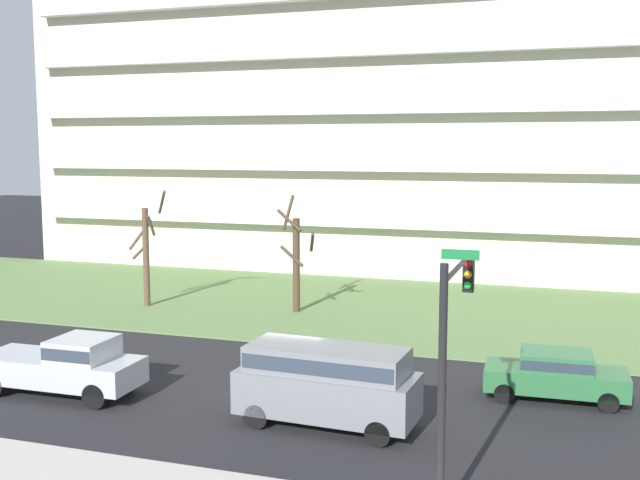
% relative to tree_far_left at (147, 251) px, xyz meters
% --- Properties ---
extents(ground, '(160.00, 160.00, 0.00)m').
position_rel_tree_far_left_xyz_m(ground, '(11.82, -10.76, -2.83)').
color(ground, '#232326').
extents(grass_lawn_strip, '(80.00, 16.00, 0.08)m').
position_rel_tree_far_left_xyz_m(grass_lawn_strip, '(11.82, 3.24, -2.79)').
color(grass_lawn_strip, '#66844C').
rests_on(grass_lawn_strip, ground).
extents(apartment_building, '(53.91, 12.97, 20.07)m').
position_rel_tree_far_left_xyz_m(apartment_building, '(11.82, 17.25, 7.21)').
color(apartment_building, beige).
rests_on(apartment_building, ground).
extents(tree_far_left, '(2.19, 1.63, 5.92)m').
position_rel_tree_far_left_xyz_m(tree_far_left, '(0.00, 0.00, 0.00)').
color(tree_far_left, brown).
rests_on(tree_far_left, ground).
extents(tree_left, '(1.88, 1.88, 5.72)m').
position_rel_tree_far_left_xyz_m(tree_left, '(7.58, 1.01, -0.15)').
color(tree_left, '#4C3828').
rests_on(tree_left, ground).
extents(van_gray_near_left, '(5.30, 2.28, 2.36)m').
position_rel_tree_far_left_xyz_m(van_gray_near_left, '(13.55, -12.76, -1.43)').
color(van_gray_near_left, slate).
rests_on(van_gray_near_left, ground).
extents(sedan_green_center_left, '(4.47, 1.97, 1.57)m').
position_rel_tree_far_left_xyz_m(sedan_green_center_left, '(19.78, -8.26, -1.96)').
color(sedan_green_center_left, '#2D6B3D').
rests_on(sedan_green_center_left, ground).
extents(pickup_silver_center_right, '(5.43, 2.08, 1.95)m').
position_rel_tree_far_left_xyz_m(pickup_silver_center_right, '(4.64, -12.75, -1.81)').
color(pickup_silver_center_right, '#B7BABF').
rests_on(pickup_silver_center_right, ground).
extents(traffic_signal_mast, '(0.90, 4.45, 5.66)m').
position_rel_tree_far_left_xyz_m(traffic_signal_mast, '(17.58, -15.82, 1.03)').
color(traffic_signal_mast, black).
rests_on(traffic_signal_mast, ground).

